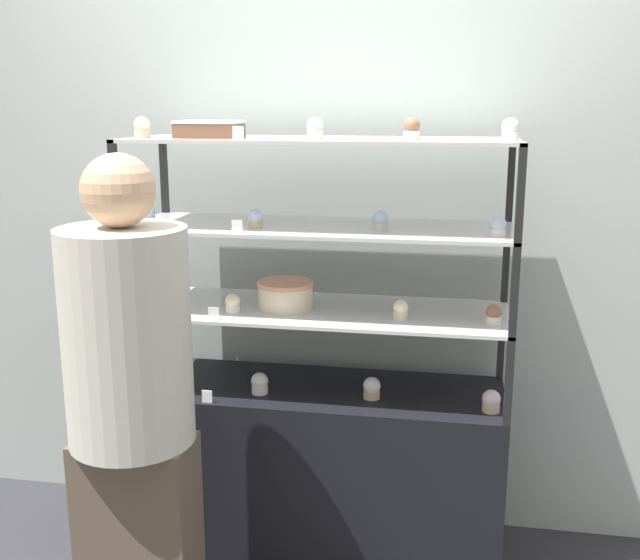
{
  "coord_description": "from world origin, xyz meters",
  "views": [
    {
      "loc": [
        0.45,
        -2.51,
        1.69
      ],
      "look_at": [
        0.0,
        0.0,
        1.09
      ],
      "focal_mm": 42.0,
      "sensor_mm": 36.0,
      "label": 1
    }
  ],
  "objects": [
    {
      "name": "back_wall",
      "position": [
        0.0,
        0.37,
        1.3
      ],
      "size": [
        8.0,
        0.05,
        2.6
      ],
      "color": "#A8B2AD",
      "rests_on": "ground_plane"
    },
    {
      "name": "price_tag_0",
      "position": [
        -0.36,
        -0.21,
        0.71
      ],
      "size": [
        0.04,
        0.0,
        0.04
      ],
      "color": "white",
      "rests_on": "display_base"
    },
    {
      "name": "cupcake_8",
      "position": [
        -0.61,
        -0.05,
        1.31
      ],
      "size": [
        0.05,
        0.05,
        0.06
      ],
      "color": "beige",
      "rests_on": "display_riser_middle"
    },
    {
      "name": "cupcake_5",
      "position": [
        -0.29,
        -0.11,
        1.02
      ],
      "size": [
        0.05,
        0.05,
        0.07
      ],
      "color": "white",
      "rests_on": "display_riser_lower"
    },
    {
      "name": "cupcake_3",
      "position": [
        0.6,
        -0.11,
        0.73
      ],
      "size": [
        0.06,
        0.06,
        0.08
      ],
      "color": "#CCB28C",
      "rests_on": "display_base"
    },
    {
      "name": "price_tag_3",
      "position": [
        -0.22,
        -0.21,
        1.6
      ],
      "size": [
        0.04,
        0.0,
        0.04
      ],
      "color": "white",
      "rests_on": "display_riser_upper"
    },
    {
      "name": "layer_cake_centerpiece",
      "position": [
        -0.12,
        -0.02,
        1.04
      ],
      "size": [
        0.2,
        0.2,
        0.1
      ],
      "color": "beige",
      "rests_on": "display_riser_lower"
    },
    {
      "name": "cupcake_2",
      "position": [
        0.2,
        -0.07,
        0.73
      ],
      "size": [
        0.06,
        0.06,
        0.08
      ],
      "color": "#CCB28C",
      "rests_on": "display_base"
    },
    {
      "name": "display_riser_upper",
      "position": [
        0.0,
        0.0,
        1.56
      ],
      "size": [
        1.32,
        0.46,
        0.3
      ],
      "color": "black",
      "rests_on": "display_riser_middle"
    },
    {
      "name": "cupcake_6",
      "position": [
        0.29,
        -0.09,
        1.02
      ],
      "size": [
        0.05,
        0.05,
        0.07
      ],
      "color": "beige",
      "rests_on": "display_riser_lower"
    },
    {
      "name": "cupcake_10",
      "position": [
        0.21,
        -0.04,
        1.31
      ],
      "size": [
        0.05,
        0.05,
        0.06
      ],
      "color": "beige",
      "rests_on": "display_riser_middle"
    },
    {
      "name": "display_riser_middle",
      "position": [
        0.0,
        0.0,
        1.26
      ],
      "size": [
        1.32,
        0.46,
        0.3
      ],
      "color": "black",
      "rests_on": "display_riser_lower"
    },
    {
      "name": "price_tag_2",
      "position": [
        -0.23,
        -0.21,
        1.3
      ],
      "size": [
        0.04,
        0.0,
        0.04
      ],
      "color": "white",
      "rests_on": "display_riser_middle"
    },
    {
      "name": "cupcake_11",
      "position": [
        0.59,
        -0.1,
        1.31
      ],
      "size": [
        0.05,
        0.05,
        0.06
      ],
      "color": "white",
      "rests_on": "display_riser_middle"
    },
    {
      "name": "cupcake_13",
      "position": [
        -0.01,
        -0.05,
        1.61
      ],
      "size": [
        0.05,
        0.05,
        0.07
      ],
      "color": "beige",
      "rests_on": "display_riser_upper"
    },
    {
      "name": "cupcake_0",
      "position": [
        -0.59,
        -0.06,
        0.73
      ],
      "size": [
        0.06,
        0.06,
        0.08
      ],
      "color": "white",
      "rests_on": "display_base"
    },
    {
      "name": "sheet_cake_frosted",
      "position": [
        -0.38,
        -0.03,
        1.61
      ],
      "size": [
        0.21,
        0.17,
        0.06
      ],
      "color": "brown",
      "rests_on": "display_riser_upper"
    },
    {
      "name": "cupcake_9",
      "position": [
        -0.21,
        -0.09,
        1.31
      ],
      "size": [
        0.05,
        0.05,
        0.06
      ],
      "color": "#CCB28C",
      "rests_on": "display_riser_middle"
    },
    {
      "name": "cupcake_7",
      "position": [
        0.59,
        -0.09,
        1.02
      ],
      "size": [
        0.05,
        0.05,
        0.07
      ],
      "color": "white",
      "rests_on": "display_riser_lower"
    },
    {
      "name": "cupcake_14",
      "position": [
        0.31,
        -0.09,
        1.61
      ],
      "size": [
        0.05,
        0.05,
        0.07
      ],
      "color": "beige",
      "rests_on": "display_riser_upper"
    },
    {
      "name": "cupcake_15",
      "position": [
        0.61,
        -0.09,
        1.61
      ],
      "size": [
        0.05,
        0.05,
        0.07
      ],
      "color": "white",
      "rests_on": "display_riser_upper"
    },
    {
      "name": "display_base",
      "position": [
        0.0,
        0.0,
        0.34
      ],
      "size": [
        1.32,
        0.46,
        0.69
      ],
      "color": "black",
      "rests_on": "ground_plane"
    },
    {
      "name": "cupcake_12",
      "position": [
        -0.6,
        -0.08,
        1.61
      ],
      "size": [
        0.05,
        0.05,
        0.07
      ],
      "color": "#CCB28C",
      "rests_on": "display_riser_upper"
    },
    {
      "name": "display_riser_lower",
      "position": [
        0.0,
        0.0,
        0.97
      ],
      "size": [
        1.32,
        0.46,
        0.3
      ],
      "color": "black",
      "rests_on": "display_base"
    },
    {
      "name": "customer_figure",
      "position": [
        -0.45,
        -0.6,
        0.84
      ],
      "size": [
        0.36,
        0.36,
        1.56
      ],
      "color": "brown",
      "rests_on": "ground_plane"
    },
    {
      "name": "price_tag_1",
      "position": [
        -0.32,
        -0.21,
        1.01
      ],
      "size": [
        0.04,
        0.0,
        0.04
      ],
      "color": "white",
      "rests_on": "display_riser_lower"
    },
    {
      "name": "ground_plane",
      "position": [
        0.0,
        0.0,
        0.0
      ],
      "size": [
        20.0,
        20.0,
        0.0
      ],
      "primitive_type": "plane",
      "color": "#2D2D33"
    },
    {
      "name": "cupcake_4",
      "position": [
        -0.6,
        -0.12,
        1.02
      ],
      "size": [
        0.05,
        0.05,
        0.07
      ],
      "color": "#CCB28C",
      "rests_on": "display_riser_lower"
    },
    {
      "name": "cupcake_1",
      "position": [
        -0.2,
        -0.09,
        0.73
      ],
      "size": [
        0.06,
        0.06,
        0.08
      ],
      "color": "white",
      "rests_on": "display_base"
    }
  ]
}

